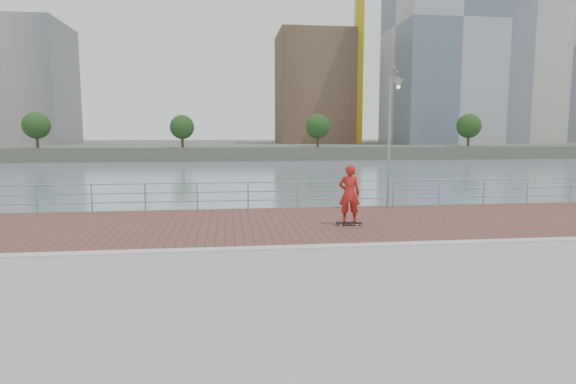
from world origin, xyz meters
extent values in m
plane|color=slate|center=(0.00, 0.00, -2.00)|extent=(400.00, 400.00, 0.00)
cube|color=gray|center=(0.00, -5.00, -1.00)|extent=(40.00, 24.00, 2.00)
cube|color=brown|center=(0.00, 3.60, 0.01)|extent=(40.00, 6.80, 0.02)
cube|color=#B7B5AD|center=(0.00, 0.00, 0.03)|extent=(40.00, 0.40, 0.06)
cube|color=#4C5142|center=(0.00, 122.50, -0.75)|extent=(320.00, 95.00, 2.50)
cylinder|color=#8C9EA8|center=(-9.24, 7.00, 0.55)|extent=(0.06, 0.06, 1.10)
cylinder|color=#8C9EA8|center=(-7.18, 7.00, 0.55)|extent=(0.06, 0.06, 1.10)
cylinder|color=#8C9EA8|center=(-5.13, 7.00, 0.55)|extent=(0.06, 0.06, 1.10)
cylinder|color=#8C9EA8|center=(-3.08, 7.00, 0.55)|extent=(0.06, 0.06, 1.10)
cylinder|color=#8C9EA8|center=(-1.03, 7.00, 0.55)|extent=(0.06, 0.06, 1.10)
cylinder|color=#8C9EA8|center=(1.03, 7.00, 0.55)|extent=(0.06, 0.06, 1.10)
cylinder|color=#8C9EA8|center=(3.08, 7.00, 0.55)|extent=(0.06, 0.06, 1.10)
cylinder|color=#8C9EA8|center=(5.13, 7.00, 0.55)|extent=(0.06, 0.06, 1.10)
cylinder|color=#8C9EA8|center=(7.18, 7.00, 0.55)|extent=(0.06, 0.06, 1.10)
cylinder|color=#8C9EA8|center=(9.24, 7.00, 0.55)|extent=(0.06, 0.06, 1.10)
cylinder|color=#8C9EA8|center=(11.29, 7.00, 0.55)|extent=(0.06, 0.06, 1.10)
cylinder|color=#8C9EA8|center=(13.34, 7.00, 0.55)|extent=(0.06, 0.06, 1.10)
cylinder|color=#8C9EA8|center=(0.00, 7.00, 1.10)|extent=(39.00, 0.05, 0.05)
cylinder|color=#8C9EA8|center=(0.00, 7.00, 0.73)|extent=(39.00, 0.05, 0.05)
cylinder|color=#8C9EA8|center=(0.00, 7.00, 0.36)|extent=(39.00, 0.05, 0.05)
cylinder|color=gray|center=(4.74, 6.50, 2.70)|extent=(0.11, 0.11, 5.41)
cylinder|color=gray|center=(4.74, 6.05, 5.41)|extent=(0.06, 0.90, 0.06)
cone|color=#B2B2AD|center=(4.74, 5.60, 5.23)|extent=(0.40, 0.40, 0.32)
cube|color=black|center=(2.19, 2.96, 0.10)|extent=(0.89, 0.36, 0.03)
cylinder|color=beige|center=(1.90, 2.93, 0.05)|extent=(0.07, 0.05, 0.07)
cylinder|color=beige|center=(2.45, 2.84, 0.05)|extent=(0.07, 0.05, 0.07)
cylinder|color=beige|center=(1.93, 3.08, 0.05)|extent=(0.07, 0.05, 0.07)
cylinder|color=beige|center=(2.47, 2.99, 0.05)|extent=(0.07, 0.05, 0.07)
imported|color=#B31E17|center=(2.19, 2.96, 1.09)|extent=(0.78, 0.58, 1.97)
cube|color=gold|center=(30.00, 104.00, 25.50)|extent=(2.00, 2.00, 50.00)
cube|color=gray|center=(-48.00, 105.00, 14.08)|extent=(20.00, 20.00, 27.15)
cube|color=brown|center=(20.00, 110.00, 14.20)|extent=(18.00, 18.00, 27.40)
cube|color=#9E9EA3|center=(48.00, 98.00, 27.58)|extent=(22.00, 22.00, 54.17)
cube|color=#B2ADA3|center=(72.00, 108.00, 34.65)|extent=(20.00, 20.00, 68.30)
cube|color=#ADA38E|center=(95.00, 115.00, 25.19)|extent=(24.00, 22.00, 49.37)
cylinder|color=#473323|center=(-35.00, 77.00, 2.32)|extent=(0.50, 0.50, 3.64)
sphere|color=#193814|center=(-35.00, 77.00, 4.40)|extent=(4.68, 4.68, 4.68)
cylinder|color=#473323|center=(-10.00, 77.00, 2.21)|extent=(0.50, 0.50, 3.41)
sphere|color=#193814|center=(-10.00, 77.00, 4.16)|extent=(4.39, 4.39, 4.39)
cylinder|color=#473323|center=(15.00, 77.00, 2.30)|extent=(0.50, 0.50, 3.60)
sphere|color=#193814|center=(15.00, 77.00, 4.35)|extent=(4.62, 4.62, 4.62)
cylinder|color=#473323|center=(45.00, 77.00, 2.34)|extent=(0.50, 0.50, 3.68)
sphere|color=#193814|center=(45.00, 77.00, 4.44)|extent=(4.73, 4.73, 4.73)
camera|label=1|loc=(-1.82, -12.60, 3.11)|focal=30.00mm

